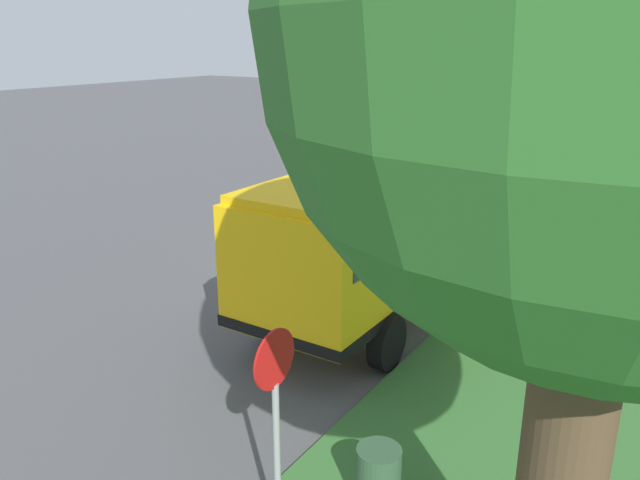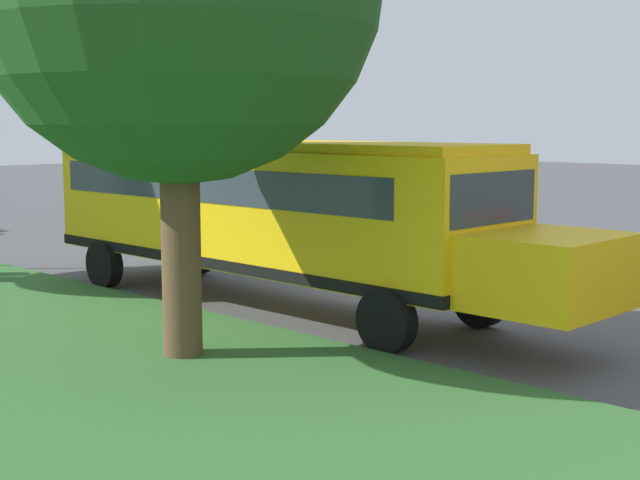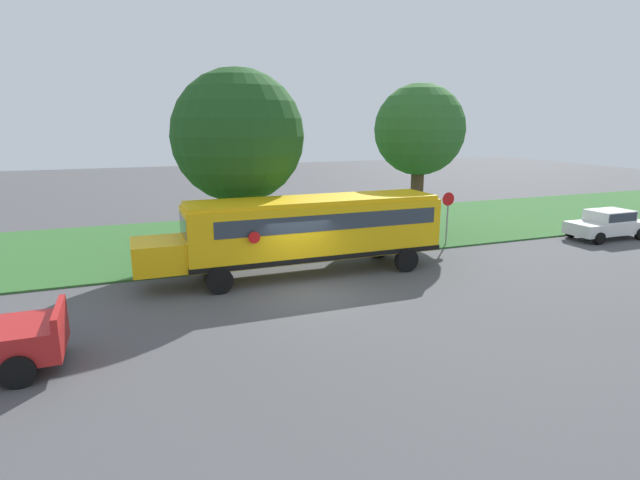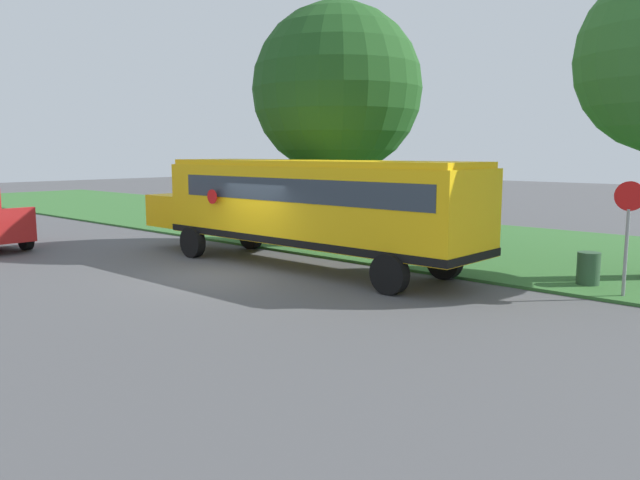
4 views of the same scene
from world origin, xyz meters
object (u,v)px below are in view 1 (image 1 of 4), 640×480
(oak_tree_beside_bus, at_px, (630,37))
(trash_bin, at_px, (378,480))
(school_bus, at_px, (419,206))
(oak_tree_roadside_mid, at_px, (621,22))
(stop_sign, at_px, (276,413))
(pickup_truck, at_px, (419,149))

(oak_tree_beside_bus, xyz_separation_m, trash_bin, (0.85, 9.25, -5.20))
(school_bus, xyz_separation_m, oak_tree_roadside_mid, (-4.97, 8.24, 3.82))
(oak_tree_beside_bus, distance_m, trash_bin, 10.64)
(school_bus, height_order, stop_sign, school_bus)
(oak_tree_roadside_mid, xyz_separation_m, trash_bin, (2.17, -1.05, -5.30))
(oak_tree_beside_bus, height_order, stop_sign, oak_tree_beside_bus)
(pickup_truck, height_order, stop_sign, stop_sign)
(school_bus, xyz_separation_m, oak_tree_beside_bus, (-3.65, -2.05, 3.73))
(stop_sign, bearing_deg, pickup_truck, -69.81)
(school_bus, xyz_separation_m, trash_bin, (-2.79, 7.19, -1.47))
(oak_tree_roadside_mid, height_order, trash_bin, oak_tree_roadside_mid)
(school_bus, bearing_deg, oak_tree_beside_bus, -150.62)
(pickup_truck, bearing_deg, oak_tree_beside_bus, 132.99)
(stop_sign, height_order, trash_bin, stop_sign)
(school_bus, distance_m, oak_tree_roadside_mid, 10.35)
(pickup_truck, relative_size, stop_sign, 1.97)
(oak_tree_beside_bus, xyz_separation_m, oak_tree_roadside_mid, (-1.32, 10.30, 0.09))
(oak_tree_beside_bus, relative_size, oak_tree_roadside_mid, 1.03)
(oak_tree_beside_bus, xyz_separation_m, stop_sign, (1.59, 10.32, -3.92))
(oak_tree_beside_bus, distance_m, stop_sign, 11.15)
(school_bus, bearing_deg, stop_sign, 103.99)
(trash_bin, bearing_deg, school_bus, -68.77)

